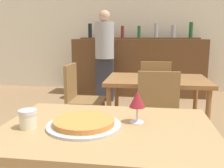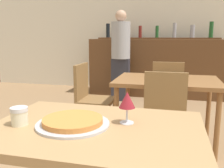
{
  "view_description": "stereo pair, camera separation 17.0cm",
  "coord_description": "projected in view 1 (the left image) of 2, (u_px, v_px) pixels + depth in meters",
  "views": [
    {
      "loc": [
        0.18,
        -1.11,
        1.18
      ],
      "look_at": [
        -0.05,
        0.55,
        0.86
      ],
      "focal_mm": 40.0,
      "sensor_mm": 36.0,
      "label": 1
    },
    {
      "loc": [
        0.35,
        -1.08,
        1.18
      ],
      "look_at": [
        -0.05,
        0.55,
        0.86
      ],
      "focal_mm": 40.0,
      "sensor_mm": 36.0,
      "label": 2
    }
  ],
  "objects": [
    {
      "name": "wall_back",
      "position": [
        140.0,
        26.0,
        5.39
      ],
      "size": [
        8.0,
        0.05,
        2.8
      ],
      "color": "silver",
      "rests_on": "ground_plane"
    },
    {
      "name": "dining_table_near",
      "position": [
        107.0,
        145.0,
        1.2
      ],
      "size": [
        1.01,
        0.71,
        0.76
      ],
      "color": "#A87F51",
      "rests_on": "ground_plane"
    },
    {
      "name": "dining_table_far",
      "position": [
        157.0,
        86.0,
        2.73
      ],
      "size": [
        1.08,
        0.75,
        0.73
      ],
      "color": "brown",
      "rests_on": "ground_plane"
    },
    {
      "name": "bar_counter",
      "position": [
        138.0,
        67.0,
        5.06
      ],
      "size": [
        2.6,
        0.56,
        1.12
      ],
      "color": "brown",
      "rests_on": "ground_plane"
    },
    {
      "name": "bar_back_shelf",
      "position": [
        139.0,
        35.0,
        5.07
      ],
      "size": [
        2.39,
        0.24,
        0.33
      ],
      "color": "brown",
      "rests_on": "bar_counter"
    },
    {
      "name": "chair_far_side_front",
      "position": [
        158.0,
        113.0,
        2.22
      ],
      "size": [
        0.4,
        0.4,
        0.87
      ],
      "color": "olive",
      "rests_on": "ground_plane"
    },
    {
      "name": "chair_far_side_back",
      "position": [
        155.0,
        88.0,
        3.29
      ],
      "size": [
        0.4,
        0.4,
        0.87
      ],
      "rotation": [
        0.0,
        0.0,
        3.14
      ],
      "color": "olive",
      "rests_on": "ground_plane"
    },
    {
      "name": "chair_far_side_left",
      "position": [
        80.0,
        96.0,
        2.87
      ],
      "size": [
        0.4,
        0.4,
        0.87
      ],
      "rotation": [
        0.0,
        0.0,
        1.57
      ],
      "color": "olive",
      "rests_on": "ground_plane"
    },
    {
      "name": "pizza_tray",
      "position": [
        84.0,
        123.0,
        1.18
      ],
      "size": [
        0.35,
        0.35,
        0.04
      ],
      "color": "#B7B7BC",
      "rests_on": "dining_table_near"
    },
    {
      "name": "cheese_shaker",
      "position": [
        28.0,
        119.0,
        1.16
      ],
      "size": [
        0.08,
        0.08,
        0.09
      ],
      "color": "beige",
      "rests_on": "dining_table_near"
    },
    {
      "name": "person_standing",
      "position": [
        105.0,
        53.0,
        4.51
      ],
      "size": [
        0.34,
        0.34,
        1.63
      ],
      "color": "#2D2D38",
      "rests_on": "ground_plane"
    },
    {
      "name": "wine_glass",
      "position": [
        137.0,
        100.0,
        1.22
      ],
      "size": [
        0.08,
        0.08,
        0.16
      ],
      "color": "silver",
      "rests_on": "dining_table_near"
    }
  ]
}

